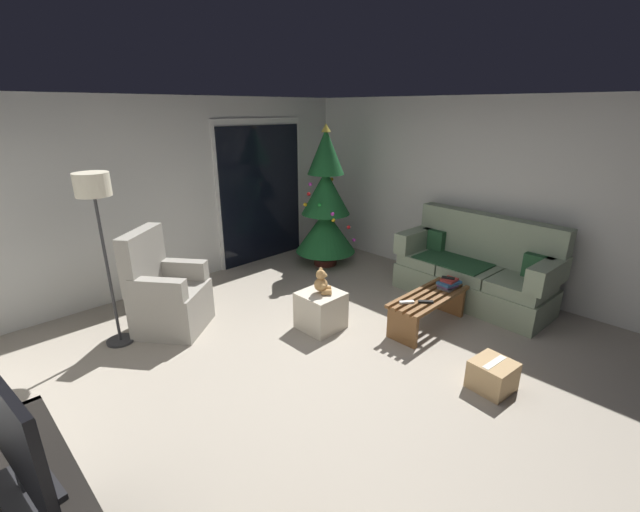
% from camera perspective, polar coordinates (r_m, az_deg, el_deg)
% --- Properties ---
extents(ground_plane, '(7.00, 7.00, 0.00)m').
position_cam_1_polar(ground_plane, '(4.16, 2.94, -14.80)').
color(ground_plane, '#9E9384').
extents(wall_back, '(5.72, 0.12, 2.50)m').
position_cam_1_polar(wall_back, '(6.03, -18.96, 8.08)').
color(wall_back, beige).
rests_on(wall_back, ground).
extents(wall_right, '(0.12, 6.00, 2.50)m').
position_cam_1_polar(wall_right, '(5.98, 22.25, 7.58)').
color(wall_right, beige).
rests_on(wall_right, ground).
extents(patio_door_frame, '(1.60, 0.02, 2.20)m').
position_cam_1_polar(patio_door_frame, '(6.69, -8.03, 8.67)').
color(patio_door_frame, silver).
rests_on(patio_door_frame, ground).
extents(patio_door_glass, '(1.50, 0.02, 2.10)m').
position_cam_1_polar(patio_door_glass, '(6.68, -7.92, 8.23)').
color(patio_door_glass, black).
rests_on(patio_door_glass, ground).
extents(couch, '(0.88, 1.98, 1.08)m').
position_cam_1_polar(couch, '(5.66, 20.40, -1.81)').
color(couch, gray).
rests_on(couch, ground).
extents(coffee_table, '(1.10, 0.40, 0.39)m').
position_cam_1_polar(coffee_table, '(4.85, 14.56, -6.56)').
color(coffee_table, brown).
rests_on(coffee_table, ground).
extents(remote_black, '(0.13, 0.15, 0.02)m').
position_cam_1_polar(remote_black, '(4.60, 14.23, -6.07)').
color(remote_black, black).
rests_on(remote_black, coffee_table).
extents(remote_white, '(0.15, 0.13, 0.02)m').
position_cam_1_polar(remote_white, '(4.55, 11.76, -6.18)').
color(remote_white, silver).
rests_on(remote_white, coffee_table).
extents(book_stack, '(0.28, 0.21, 0.11)m').
position_cam_1_polar(book_stack, '(5.01, 17.14, -3.64)').
color(book_stack, '#4C4C51').
rests_on(book_stack, coffee_table).
extents(cell_phone, '(0.12, 0.16, 0.01)m').
position_cam_1_polar(cell_phone, '(5.01, 17.09, -2.86)').
color(cell_phone, black).
rests_on(cell_phone, book_stack).
extents(christmas_tree, '(0.93, 0.93, 2.14)m').
position_cam_1_polar(christmas_tree, '(6.37, 0.77, 6.86)').
color(christmas_tree, '#4C1E19').
rests_on(christmas_tree, ground).
extents(armchair, '(0.96, 0.96, 1.13)m').
position_cam_1_polar(armchair, '(4.91, -20.21, -5.04)').
color(armchair, gray).
rests_on(armchair, ground).
extents(floor_lamp, '(0.32, 0.32, 1.78)m').
position_cam_1_polar(floor_lamp, '(4.50, -28.31, 6.48)').
color(floor_lamp, '#2D2D30').
rests_on(floor_lamp, ground).
extents(television, '(0.23, 0.84, 0.61)m').
position_cam_1_polar(television, '(2.24, -36.64, -18.78)').
color(television, black).
rests_on(television, media_shelf).
extents(ottoman, '(0.44, 0.44, 0.43)m').
position_cam_1_polar(ottoman, '(4.70, 0.11, -7.42)').
color(ottoman, beige).
rests_on(ottoman, ground).
extents(teddy_bear_honey, '(0.21, 0.21, 0.29)m').
position_cam_1_polar(teddy_bear_honey, '(4.56, 0.25, -3.69)').
color(teddy_bear_honey, tan).
rests_on(teddy_bear_honey, ottoman).
extents(cardboard_box_taped_mid_floor, '(0.37, 0.37, 0.27)m').
position_cam_1_polar(cardboard_box_taped_mid_floor, '(4.10, 22.48, -14.80)').
color(cardboard_box_taped_mid_floor, tan).
rests_on(cardboard_box_taped_mid_floor, ground).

